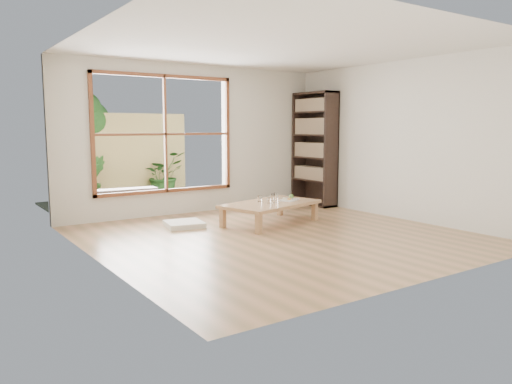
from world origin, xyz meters
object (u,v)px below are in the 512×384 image
low_table (270,205)px  food_tray (290,199)px  garden_bench (125,192)px  bookshelf (315,149)px

low_table → food_tray: food_tray is taller
food_tray → garden_bench: size_ratio=0.31×
bookshelf → garden_bench: 3.69m
low_table → garden_bench: 3.00m
low_table → garden_bench: garden_bench is taller
food_tray → garden_bench: food_tray is taller
low_table → food_tray: 0.40m
low_table → garden_bench: (-1.40, 2.65, 0.03)m
bookshelf → food_tray: size_ratio=6.05×
bookshelf → garden_bench: size_ratio=1.87×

